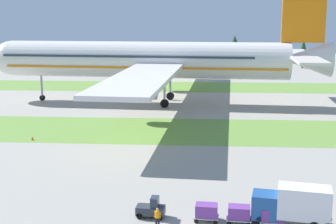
# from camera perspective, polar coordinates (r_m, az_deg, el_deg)

# --- Properties ---
(grass_strip_near) EXTENTS (320.00, 17.86, 0.01)m
(grass_strip_near) POSITION_cam_1_polar(r_m,az_deg,el_deg) (76.38, 3.53, -2.26)
(grass_strip_near) COLOR olive
(grass_strip_near) RESTS_ON ground
(grass_strip_far) EXTENTS (320.00, 17.86, 0.01)m
(grass_strip_far) POSITION_cam_1_polar(r_m,az_deg,el_deg) (123.26, 3.68, 3.03)
(grass_strip_far) COLOR olive
(grass_strip_far) RESTS_ON ground
(airliner) EXTENTS (70.02, 86.26, 25.49)m
(airliner) POSITION_cam_1_polar(r_m,az_deg,el_deg) (98.76, -1.49, 6.28)
(airliner) COLOR silver
(airliner) RESTS_ON ground
(baggage_tug) EXTENTS (2.70, 1.50, 1.97)m
(baggage_tug) POSITION_cam_1_polar(r_m,az_deg,el_deg) (44.39, -2.00, -11.50)
(baggage_tug) COLOR #2D333D
(baggage_tug) RESTS_ON ground
(cargo_dolly_lead) EXTENTS (2.31, 1.67, 1.55)m
(cargo_dolly_lead) POSITION_cam_1_polar(r_m,az_deg,el_deg) (43.78, 4.62, -11.72)
(cargo_dolly_lead) COLOR #A3A3A8
(cargo_dolly_lead) RESTS_ON ground
(cargo_dolly_second) EXTENTS (2.31, 1.67, 1.55)m
(cargo_dolly_second) POSITION_cam_1_polar(r_m,az_deg,el_deg) (43.71, 8.50, -11.86)
(cargo_dolly_second) COLOR #A3A3A8
(cargo_dolly_second) RESTS_ON ground
(cargo_dolly_third) EXTENTS (2.31, 1.67, 1.55)m
(cargo_dolly_third) POSITION_cam_1_polar(r_m,az_deg,el_deg) (43.84, 12.37, -11.94)
(cargo_dolly_third) COLOR #A3A3A8
(cargo_dolly_third) RESTS_ON ground
(catering_truck) EXTENTS (7.26, 3.53, 3.58)m
(catering_truck) POSITION_cam_1_polar(r_m,az_deg,el_deg) (43.87, 14.75, -10.57)
(catering_truck) COLOR #1E4C8E
(catering_truck) RESTS_ON ground
(ground_crew_loader) EXTENTS (0.56, 0.36, 1.74)m
(ground_crew_loader) POSITION_cam_1_polar(r_m,az_deg,el_deg) (42.48, -1.27, -12.41)
(ground_crew_loader) COLOR black
(ground_crew_loader) RESTS_ON ground
(taxiway_marker_1) EXTENTS (0.44, 0.44, 0.57)m
(taxiway_marker_1) POSITION_cam_1_polar(r_m,az_deg,el_deg) (73.41, -15.93, -3.03)
(taxiway_marker_1) COLOR orange
(taxiway_marker_1) RESTS_ON ground
(distant_tree_line) EXTENTS (172.20, 10.75, 11.91)m
(distant_tree_line) POSITION_cam_1_polar(r_m,az_deg,el_deg) (167.87, 7.82, 7.55)
(distant_tree_line) COLOR #4C3823
(distant_tree_line) RESTS_ON ground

